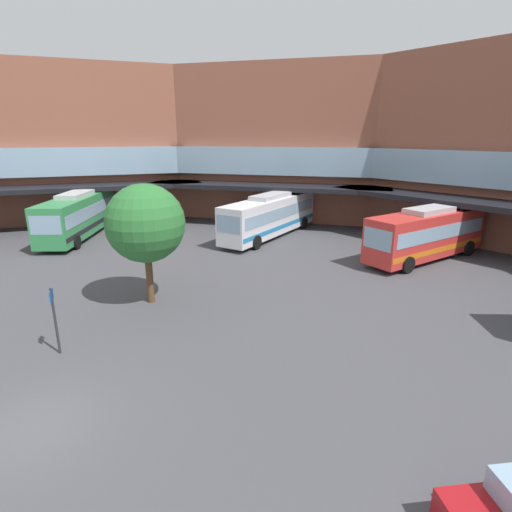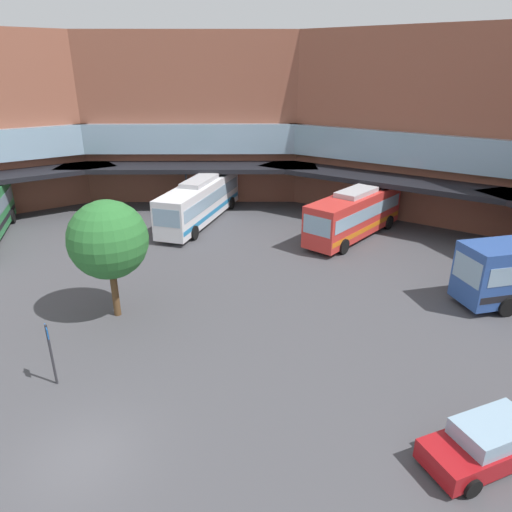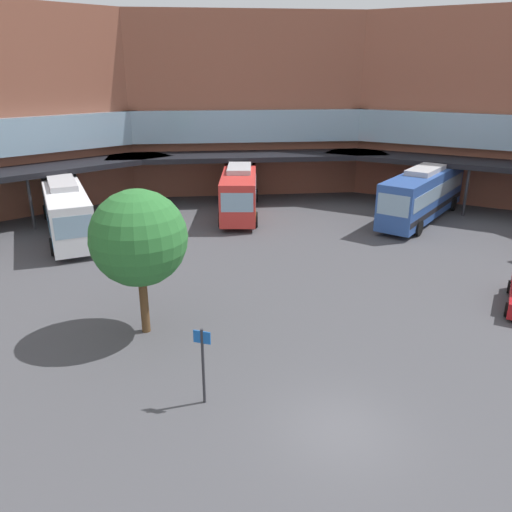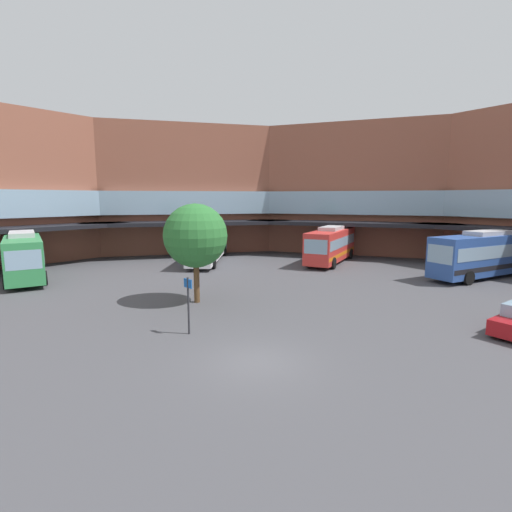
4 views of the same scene
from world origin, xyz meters
name	(u,v)px [view 3 (image 3 of 4)]	position (x,y,z in m)	size (l,w,h in m)	color
ground_plane	(340,430)	(0.00, 0.00, 0.00)	(119.14, 119.14, 0.00)	#47474C
station_building	(173,130)	(0.00, 18.72, 7.30)	(76.39, 49.08, 15.14)	#93543F
bus_0	(240,190)	(6.49, 24.71, 1.88)	(6.45, 10.53, 3.72)	red
bus_1	(423,194)	(18.33, 17.80, 1.99)	(11.36, 8.08, 3.93)	#2D519E
bus_4	(65,207)	(-6.21, 24.79, 1.87)	(2.78, 12.50, 3.69)	white
plaza_tree	(139,238)	(-4.24, 8.87, 4.25)	(4.00, 4.00, 6.27)	brown
stop_sign_post	(203,359)	(-3.48, 3.09, 1.72)	(0.48, 0.43, 2.83)	#2D2D33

